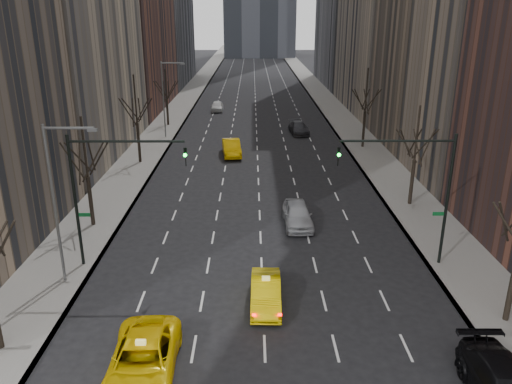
{
  "coord_description": "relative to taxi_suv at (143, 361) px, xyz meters",
  "views": [
    {
      "loc": [
        -0.54,
        -15.04,
        14.47
      ],
      "look_at": [
        -0.31,
        15.45,
        3.5
      ],
      "focal_mm": 35.0,
      "sensor_mm": 36.0,
      "label": 1
    }
  ],
  "objects": [
    {
      "name": "sidewalk_right",
      "position": [
        17.38,
        67.9,
        -0.76
      ],
      "size": [
        4.5,
        320.0,
        0.15
      ],
      "primitive_type": "cube",
      "color": "slate",
      "rests_on": "ground"
    },
    {
      "name": "streetlight_near",
      "position": [
        -5.71,
        7.9,
        4.79
      ],
      "size": [
        2.83,
        0.22,
        9.0
      ],
      "color": "slate",
      "rests_on": "ground"
    },
    {
      "name": "taxi_suv",
      "position": [
        0.0,
        0.0,
        0.0
      ],
      "size": [
        2.99,
        6.08,
        1.66
      ],
      "primitive_type": "imported",
      "rotation": [
        0.0,
        0.0,
        0.04
      ],
      "color": "yellow",
      "rests_on": "ground"
    },
    {
      "name": "streetlight_far",
      "position": [
        -5.71,
        42.9,
        4.79
      ],
      "size": [
        2.83,
        0.22,
        9.0
      ],
      "color": "slate",
      "rests_on": "ground"
    },
    {
      "name": "silver_sedan_ahead",
      "position": [
        7.82,
        16.0,
        0.0
      ],
      "size": [
        2.1,
        4.94,
        1.66
      ],
      "primitive_type": "imported",
      "rotation": [
        0.0,
        0.0,
        0.03
      ],
      "color": "#A5A7AD",
      "rests_on": "ground"
    },
    {
      "name": "taxi_sedan",
      "position": [
        5.27,
        5.55,
        -0.1
      ],
      "size": [
        1.62,
        4.44,
        1.45
      ],
      "primitive_type": "imported",
      "rotation": [
        0.0,
        0.0,
        -0.02
      ],
      "color": "#FFD905",
      "rests_on": "ground"
    },
    {
      "name": "tree_rw_b",
      "position": [
        17.13,
        19.9,
        2.89
      ],
      "size": [
        3.36,
        3.5,
        7.82
      ],
      "color": "black",
      "rests_on": "ground"
    },
    {
      "name": "tree_rw_c",
      "position": [
        17.13,
        37.9,
        3.2
      ],
      "size": [
        3.36,
        3.5,
        8.74
      ],
      "color": "black",
      "rests_on": "ground"
    },
    {
      "name": "far_suv_grey",
      "position": [
        10.47,
        45.02,
        -0.1
      ],
      "size": [
        2.63,
        5.27,
        1.47
      ],
      "primitive_type": "imported",
      "rotation": [
        0.0,
        0.0,
        0.12
      ],
      "color": "#303035",
      "rests_on": "ground"
    },
    {
      "name": "sidewalk_left",
      "position": [
        -7.12,
        67.9,
        -0.76
      ],
      "size": [
        4.5,
        320.0,
        0.15
      ],
      "primitive_type": "cube",
      "color": "slate",
      "rests_on": "ground"
    },
    {
      "name": "tree_lw_b",
      "position": [
        -6.87,
        15.9,
        2.89
      ],
      "size": [
        3.36,
        3.5,
        7.82
      ],
      "color": "black",
      "rests_on": "ground"
    },
    {
      "name": "traffic_mast_left",
      "position": [
        -3.98,
        9.9,
        4.66
      ],
      "size": [
        6.69,
        0.39,
        8.0
      ],
      "color": "black",
      "rests_on": "ground"
    },
    {
      "name": "tree_lw_d",
      "position": [
        -6.87,
        49.9,
        2.73
      ],
      "size": [
        3.36,
        3.5,
        7.36
      ],
      "color": "black",
      "rests_on": "ground"
    },
    {
      "name": "tree_lw_c",
      "position": [
        -6.87,
        31.9,
        3.2
      ],
      "size": [
        3.36,
        3.5,
        8.74
      ],
      "color": "black",
      "rests_on": "ground"
    },
    {
      "name": "far_car_white",
      "position": [
        -0.89,
        60.61,
        -0.07
      ],
      "size": [
        1.84,
        4.46,
        1.51
      ],
      "primitive_type": "imported",
      "rotation": [
        0.0,
        0.0,
        0.01
      ],
      "color": "white",
      "rests_on": "ground"
    },
    {
      "name": "far_taxi",
      "position": [
        2.34,
        34.76,
        0.02
      ],
      "size": [
        2.39,
        5.34,
        1.7
      ],
      "primitive_type": "imported",
      "rotation": [
        0.0,
        0.0,
        0.12
      ],
      "color": "#FFBD05",
      "rests_on": "ground"
    },
    {
      "name": "traffic_mast_right",
      "position": [
        14.23,
        9.9,
        4.66
      ],
      "size": [
        6.69,
        0.39,
        8.0
      ],
      "color": "black",
      "rests_on": "ground"
    }
  ]
}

